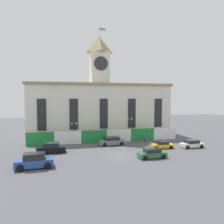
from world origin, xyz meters
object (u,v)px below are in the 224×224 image
Objects in this scene: street_lamp_center at (130,124)px; car_black_suv at (51,148)px; car_gray_pickup at (112,141)px; car_yellow_coupe at (162,145)px; car_white_taxi at (192,144)px; pedestrian at (145,138)px; car_blue_van at (34,161)px; car_green_wagon at (152,154)px; street_lamp_left at (74,128)px.

street_lamp_center is 1.03× the size of car_black_suv.
car_yellow_coupe is at bearing 147.79° from car_gray_pickup.
pedestrian is at bearing -45.86° from car_white_taxi.
car_blue_van is (-2.05, -8.31, 0.13)m from car_black_suv.
pedestrian is at bearing 71.41° from car_green_wagon.
pedestrian reaches higher than car_gray_pickup.
car_blue_van is at bearing -112.61° from street_lamp_left.
street_lamp_left is 18.69m from car_yellow_coupe.
street_lamp_center is at bearing 25.05° from car_black_suv.
car_white_taxi is (10.69, 5.02, -0.02)m from car_green_wagon.
car_black_suv is at bearing 153.25° from car_green_wagon.
car_green_wagon is at bearing -123.66° from car_yellow_coupe.
car_yellow_coupe is at bearing 49.65° from car_green_wagon.
street_lamp_center is at bearing 0.00° from street_lamp_left.
car_blue_van reaches higher than car_green_wagon.
car_black_suv is 0.95× the size of car_blue_van.
street_lamp_center reaches higher than car_white_taxi.
car_white_taxi is at bearing 119.56° from pedestrian.
car_black_suv reaches higher than car_white_taxi.
street_lamp_left is at bearing -180.00° from street_lamp_center.
pedestrian is (7.63, 0.95, 0.21)m from car_gray_pickup.
car_yellow_coupe is (-5.86, 1.01, -0.07)m from car_white_taxi.
street_lamp_left is 0.97× the size of car_white_taxi.
car_black_suv is 1.14× the size of car_yellow_coupe.
car_blue_van is at bearing -102.42° from car_black_suv.
car_black_suv is at bearing 13.60° from car_gray_pickup.
car_black_suv is at bearing -178.89° from car_yellow_coupe.
car_black_suv is at bearing -156.35° from street_lamp_center.
street_lamp_left is 24.34m from car_white_taxi.
car_gray_pickup is (13.97, 11.84, -0.15)m from car_blue_van.
car_gray_pickup is 10.12m from car_yellow_coupe.
car_green_wagon is at bearing 23.75° from car_white_taxi.
street_lamp_left is at bearing 60.20° from car_black_suv.
car_white_taxi is at bearing 8.57° from car_blue_van.
car_yellow_coupe is at bearing -28.87° from street_lamp_left.
car_black_suv is at bearing 73.17° from car_blue_van.
street_lamp_left is 0.95× the size of car_green_wagon.
car_green_wagon is at bearing -52.76° from street_lamp_left.
car_black_suv is 20.80m from car_yellow_coupe.
car_gray_pickup is at bearing 108.32° from car_green_wagon.
car_blue_van is at bearing -178.91° from car_green_wagon.
street_lamp_left is 17.28m from car_blue_van.
pedestrian is at bearing 14.27° from car_black_suv.
street_lamp_left is at bearing 156.20° from car_yellow_coupe.
pedestrian is at bearing 106.47° from car_yellow_coupe.
car_black_suv is (-17.12, -7.50, -2.87)m from street_lamp_center.
street_lamp_center is 7.15m from car_gray_pickup.
car_black_suv is 2.65× the size of pedestrian.
street_lamp_center is 10.12m from car_yellow_coupe.
car_blue_van is at bearing 37.42° from car_gray_pickup.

